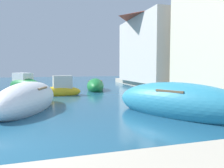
# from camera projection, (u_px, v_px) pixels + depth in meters

# --- Properties ---
(quay_promenade) EXTENTS (44.00, 32.00, 0.50)m
(quay_promenade) POSITION_uv_depth(u_px,v_px,m) (166.00, 130.00, 5.92)
(quay_promenade) COLOR #BCB29E
(quay_promenade) RESTS_ON ground
(moored_boat_0) EXTENTS (3.37, 5.66, 1.67)m
(moored_boat_0) POSITION_uv_depth(u_px,v_px,m) (28.00, 100.00, 10.01)
(moored_boat_0) COLOR white
(moored_boat_0) RESTS_ON ground
(moored_boat_2) EXTENTS (3.11, 1.21, 1.56)m
(moored_boat_2) POSITION_uv_depth(u_px,v_px,m) (60.00, 90.00, 15.15)
(moored_boat_2) COLOR gold
(moored_boat_2) RESTS_ON ground
(moored_boat_3) EXTENTS (4.55, 6.02, 1.73)m
(moored_boat_3) POSITION_uv_depth(u_px,v_px,m) (178.00, 103.00, 8.96)
(moored_boat_3) COLOR teal
(moored_boat_3) RESTS_ON ground
(moored_boat_4) EXTENTS (2.21, 4.13, 1.28)m
(moored_boat_4) POSITION_uv_depth(u_px,v_px,m) (95.00, 86.00, 18.72)
(moored_boat_4) COLOR #197233
(moored_boat_4) RESTS_ON ground
(moored_boat_5) EXTENTS (3.60, 4.33, 1.78)m
(moored_boat_5) POSITION_uv_depth(u_px,v_px,m) (25.00, 85.00, 18.26)
(moored_boat_5) COLOR #197233
(moored_boat_5) RESTS_ON ground
(waterfront_building_annex) EXTENTS (7.15, 9.66, 7.58)m
(waterfront_building_annex) POSITION_uv_depth(u_px,v_px,m) (165.00, 44.00, 22.48)
(waterfront_building_annex) COLOR beige
(waterfront_building_annex) RESTS_ON quay_promenade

